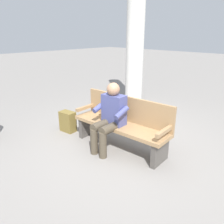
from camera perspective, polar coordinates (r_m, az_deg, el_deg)
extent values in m
plane|color=gray|center=(4.08, 1.94, -8.93)|extent=(40.00, 40.00, 0.00)
cube|color=#9E7A51|center=(3.89, 2.01, -3.50)|extent=(1.83, 0.59, 0.06)
cube|color=#9E7A51|center=(3.96, 3.99, 0.84)|extent=(1.80, 0.17, 0.45)
cube|color=#9E7A51|center=(3.42, 13.31, -4.75)|extent=(0.09, 0.48, 0.06)
cube|color=#9E7A51|center=(4.38, -6.70, 1.18)|extent=(0.09, 0.48, 0.06)
cube|color=#4C4742|center=(3.61, 12.12, -9.98)|extent=(0.11, 0.44, 0.39)
cube|color=#4C4742|center=(4.48, -6.08, -3.50)|extent=(0.11, 0.44, 0.39)
cube|color=#474C84|center=(3.81, 0.51, 0.64)|extent=(0.41, 0.25, 0.52)
sphere|color=#A87A5B|center=(3.69, 0.32, 5.84)|extent=(0.22, 0.22, 0.22)
cylinder|color=#4C4233|center=(3.69, -0.41, -4.11)|extent=(0.18, 0.43, 0.15)
cylinder|color=#4C4233|center=(3.81, -2.69, -3.31)|extent=(0.18, 0.43, 0.15)
cylinder|color=#4C4233|center=(3.66, -2.35, -8.45)|extent=(0.13, 0.13, 0.45)
cylinder|color=#4C4233|center=(3.79, -4.60, -7.50)|extent=(0.13, 0.13, 0.45)
cylinder|color=#474C84|center=(3.58, 2.43, -0.18)|extent=(0.11, 0.32, 0.18)
cylinder|color=#474C84|center=(3.88, -3.16, 1.39)|extent=(0.11, 0.32, 0.18)
cube|color=brown|center=(4.70, -11.22, -2.40)|extent=(0.34, 0.24, 0.43)
cube|color=olive|center=(4.80, -10.14, -2.68)|extent=(0.23, 0.07, 0.19)
cylinder|color=silver|center=(6.33, 6.00, 19.62)|extent=(0.48, 0.48, 3.90)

